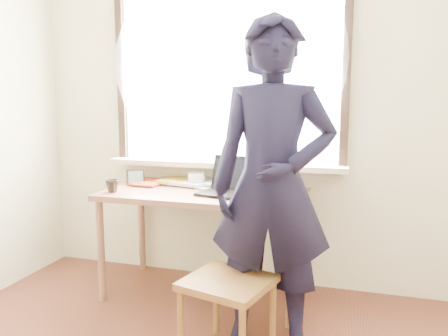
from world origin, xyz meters
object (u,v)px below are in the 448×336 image
(mug_dark, at_px, (112,186))
(person, at_px, (272,187))
(work_chair, at_px, (228,291))
(mug_white, at_px, (197,180))
(laptop, at_px, (231,185))
(desk, at_px, (205,202))

(mug_dark, xyz_separation_m, person, (1.20, -0.32, 0.12))
(work_chair, relative_size, person, 0.28)
(mug_white, bearing_deg, person, -44.84)
(laptop, height_order, mug_dark, laptop)
(mug_dark, bearing_deg, mug_white, 37.22)
(laptop, height_order, mug_white, laptop)
(laptop, bearing_deg, mug_dark, -167.61)
(desk, height_order, work_chair, desk)
(laptop, relative_size, mug_dark, 4.52)
(mug_white, height_order, work_chair, mug_white)
(mug_white, height_order, person, person)
(laptop, relative_size, work_chair, 0.82)
(mug_white, bearing_deg, work_chair, -60.41)
(desk, height_order, laptop, laptop)
(mug_white, xyz_separation_m, mug_dark, (-0.50, -0.38, -0.01))
(desk, height_order, mug_white, mug_white)
(laptop, xyz_separation_m, work_chair, (0.18, -0.69, -0.45))
(laptop, relative_size, person, 0.23)
(desk, relative_size, person, 0.77)
(mug_dark, distance_m, person, 1.25)
(mug_dark, relative_size, person, 0.05)
(work_chair, bearing_deg, mug_white, 119.59)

